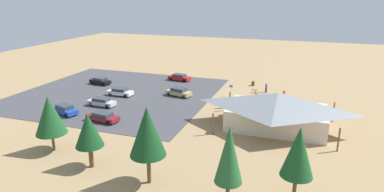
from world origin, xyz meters
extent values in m
plane|color=#9E7F56|center=(0.00, 0.00, 0.00)|extent=(160.00, 160.00, 0.00)
cube|color=#424247|center=(22.01, 3.83, 0.03)|extent=(34.44, 32.54, 0.05)
cube|color=beige|center=(-7.14, 11.08, 1.46)|extent=(12.92, 7.72, 2.92)
pyramid|color=gray|center=(-7.14, 11.08, 3.96)|extent=(15.43, 10.22, 2.07)
cylinder|color=brown|center=(-14.67, 6.15, 1.46)|extent=(0.20, 0.20, 2.92)
cylinder|color=brown|center=(0.39, 6.15, 1.46)|extent=(0.20, 0.20, 2.92)
cylinder|color=brown|center=(-14.67, 16.00, 1.46)|extent=(0.20, 0.20, 2.92)
cylinder|color=brown|center=(0.39, 16.00, 1.46)|extent=(0.20, 0.20, 2.92)
cylinder|color=brown|center=(-0.79, -9.74, 0.45)|extent=(0.60, 0.60, 0.90)
cylinder|color=#99999E|center=(1.82, -1.12, 1.10)|extent=(0.08, 0.08, 2.20)
cube|color=#1959B2|center=(1.82, -1.12, 1.90)|extent=(0.56, 0.04, 0.40)
cylinder|color=brown|center=(-4.70, 29.49, 0.92)|extent=(0.36, 0.36, 1.84)
cone|color=#235B2D|center=(-4.70, 29.49, 4.47)|extent=(2.49, 2.49, 5.26)
cylinder|color=brown|center=(-10.29, 27.85, 1.30)|extent=(0.34, 0.34, 2.60)
cone|color=#194C23|center=(-10.29, 27.85, 4.85)|extent=(2.82, 2.82, 4.50)
cylinder|color=brown|center=(10.28, 28.38, 1.22)|extent=(0.47, 0.47, 2.43)
cone|color=#14421E|center=(10.28, 28.38, 4.23)|extent=(2.95, 2.95, 3.60)
cylinder|color=brown|center=(3.15, 29.17, 1.49)|extent=(0.39, 0.39, 2.98)
cone|color=#14421E|center=(3.15, 29.17, 5.38)|extent=(3.48, 3.48, 4.81)
cylinder|color=brown|center=(16.75, 26.55, 1.09)|extent=(0.30, 0.30, 2.19)
cone|color=#194C23|center=(16.75, 26.55, 4.43)|extent=(3.53, 3.53, 4.48)
torus|color=black|center=(-3.64, 2.24, 0.35)|extent=(0.54, 0.51, 0.70)
torus|color=black|center=(-2.90, 2.93, 0.35)|extent=(0.54, 0.51, 0.70)
cylinder|color=#1E7F38|center=(-3.27, 2.58, 0.47)|extent=(0.70, 0.66, 0.04)
cylinder|color=#1E7F38|center=(-3.40, 2.46, 0.54)|extent=(0.04, 0.04, 0.38)
cube|color=black|center=(-3.40, 2.46, 0.73)|extent=(0.20, 0.20, 0.05)
cylinder|color=#1E7F38|center=(-2.98, 2.86, 0.60)|extent=(0.04, 0.04, 0.49)
cylinder|color=black|center=(-2.98, 2.86, 0.85)|extent=(0.35, 0.37, 0.03)
torus|color=black|center=(-3.69, -2.17, 0.34)|extent=(0.66, 0.27, 0.69)
torus|color=black|center=(-4.67, -1.82, 0.34)|extent=(0.66, 0.27, 0.69)
cylinder|color=silver|center=(-4.18, -1.99, 0.46)|extent=(0.91, 0.35, 0.04)
cylinder|color=silver|center=(-4.01, -2.06, 0.55)|extent=(0.04, 0.04, 0.41)
cube|color=black|center=(-4.01, -2.06, 0.76)|extent=(0.22, 0.14, 0.05)
cylinder|color=silver|center=(-4.57, -1.86, 0.56)|extent=(0.04, 0.04, 0.43)
cylinder|color=black|center=(-4.57, -1.86, 0.77)|extent=(0.19, 0.46, 0.03)
torus|color=black|center=(-1.43, -4.99, 0.33)|extent=(0.55, 0.43, 0.66)
torus|color=black|center=(-2.19, -4.41, 0.33)|extent=(0.55, 0.43, 0.66)
cylinder|color=#722D9E|center=(-1.81, -4.70, 0.44)|extent=(0.72, 0.55, 0.04)
cylinder|color=#722D9E|center=(-1.67, -4.80, 0.51)|extent=(0.04, 0.04, 0.35)
cube|color=black|center=(-1.67, -4.80, 0.68)|extent=(0.21, 0.18, 0.05)
cylinder|color=#722D9E|center=(-2.11, -4.47, 0.55)|extent=(0.04, 0.04, 0.44)
cylinder|color=black|center=(-2.11, -4.47, 0.77)|extent=(0.31, 0.40, 0.03)
torus|color=black|center=(-2.17, -3.07, 0.35)|extent=(0.41, 0.62, 0.70)
torus|color=black|center=(-2.75, -2.16, 0.35)|extent=(0.41, 0.62, 0.70)
cylinder|color=red|center=(-2.46, -2.61, 0.47)|extent=(0.56, 0.85, 0.04)
cylinder|color=red|center=(-2.36, -2.78, 0.54)|extent=(0.04, 0.04, 0.39)
cube|color=black|center=(-2.36, -2.78, 0.74)|extent=(0.17, 0.21, 0.05)
cylinder|color=red|center=(-2.69, -2.25, 0.56)|extent=(0.04, 0.04, 0.42)
cylinder|color=black|center=(-2.69, -2.25, 0.77)|extent=(0.42, 0.29, 0.03)
torus|color=black|center=(-3.17, 1.16, 0.35)|extent=(0.42, 0.59, 0.69)
torus|color=black|center=(-2.60, 0.32, 0.35)|extent=(0.42, 0.59, 0.69)
cylinder|color=orange|center=(-2.89, 0.74, 0.46)|extent=(0.56, 0.79, 0.04)
cylinder|color=orange|center=(-2.99, 0.89, 0.55)|extent=(0.04, 0.04, 0.42)
cube|color=black|center=(-2.99, 0.89, 0.76)|extent=(0.18, 0.21, 0.05)
cylinder|color=orange|center=(-2.66, 0.40, 0.56)|extent=(0.04, 0.04, 0.44)
cylinder|color=black|center=(-2.66, 0.40, 0.78)|extent=(0.42, 0.30, 0.03)
torus|color=black|center=(-4.21, -0.33, 0.37)|extent=(0.75, 0.08, 0.75)
torus|color=black|center=(-5.29, -0.39, 0.37)|extent=(0.75, 0.08, 0.75)
cylinder|color=yellow|center=(-4.75, -0.36, 0.50)|extent=(1.00, 0.09, 0.04)
cylinder|color=yellow|center=(-4.56, -0.35, 0.60)|extent=(0.04, 0.04, 0.45)
cube|color=black|center=(-4.56, -0.35, 0.83)|extent=(0.20, 0.09, 0.05)
cylinder|color=yellow|center=(-5.18, -0.38, 0.61)|extent=(0.04, 0.04, 0.47)
cylinder|color=black|center=(-5.18, -0.38, 0.84)|extent=(0.06, 0.48, 0.03)
torus|color=black|center=(-1.34, 3.27, 0.37)|extent=(0.27, 0.72, 0.75)
torus|color=black|center=(-1.68, 2.23, 0.37)|extent=(0.27, 0.72, 0.75)
cylinder|color=#2347B7|center=(-1.51, 2.75, 0.50)|extent=(0.35, 0.97, 0.04)
cylinder|color=#2347B7|center=(-1.45, 2.94, 0.59)|extent=(0.04, 0.04, 0.43)
cube|color=black|center=(-1.45, 2.94, 0.80)|extent=(0.14, 0.21, 0.05)
cylinder|color=#2347B7|center=(-1.65, 2.33, 0.60)|extent=(0.04, 0.04, 0.46)
cylinder|color=black|center=(-1.65, 2.33, 0.83)|extent=(0.47, 0.18, 0.03)
cube|color=maroon|center=(16.57, 16.72, 0.58)|extent=(4.99, 2.42, 0.63)
cube|color=#2D3842|center=(16.57, 16.72, 1.13)|extent=(2.86, 1.94, 0.46)
cylinder|color=black|center=(18.28, 17.32, 0.37)|extent=(0.66, 0.30, 0.64)
cylinder|color=black|center=(18.08, 15.71, 0.37)|extent=(0.66, 0.30, 0.64)
cylinder|color=black|center=(15.05, 17.72, 0.37)|extent=(0.66, 0.30, 0.64)
cylinder|color=black|center=(14.85, 16.11, 0.37)|extent=(0.66, 0.30, 0.64)
cube|color=#BCBCC1|center=(20.58, 10.96, 0.60)|extent=(4.76, 1.93, 0.65)
cube|color=#2D3842|center=(20.58, 10.96, 1.15)|extent=(2.69, 1.63, 0.46)
cylinder|color=black|center=(22.21, 11.63, 0.37)|extent=(0.65, 0.25, 0.64)
cylinder|color=black|center=(22.14, 10.14, 0.37)|extent=(0.65, 0.25, 0.64)
cylinder|color=black|center=(19.03, 11.78, 0.37)|extent=(0.65, 0.25, 0.64)
cylinder|color=black|center=(18.96, 10.29, 0.37)|extent=(0.65, 0.25, 0.64)
cube|color=#1E42B2|center=(23.68, 16.04, 0.61)|extent=(4.74, 3.03, 0.68)
cube|color=#2D3842|center=(23.68, 16.04, 1.23)|extent=(2.83, 2.24, 0.55)
cylinder|color=black|center=(25.34, 16.33, 0.37)|extent=(0.68, 0.40, 0.64)
cylinder|color=black|center=(24.87, 14.84, 0.37)|extent=(0.68, 0.40, 0.64)
cylinder|color=black|center=(22.49, 17.24, 0.37)|extent=(0.68, 0.40, 0.64)
cylinder|color=black|center=(22.01, 15.75, 0.37)|extent=(0.68, 0.40, 0.64)
cube|color=red|center=(14.54, -8.69, 0.61)|extent=(4.83, 2.48, 0.68)
cube|color=#2D3842|center=(14.54, -8.69, 1.18)|extent=(2.78, 1.98, 0.46)
cylinder|color=black|center=(16.21, -8.08, 0.37)|extent=(0.66, 0.30, 0.64)
cylinder|color=black|center=(15.99, -9.72, 0.37)|extent=(0.66, 0.30, 0.64)
cylinder|color=black|center=(13.10, -7.66, 0.37)|extent=(0.66, 0.30, 0.64)
cylinder|color=black|center=(12.88, -9.29, 0.37)|extent=(0.66, 0.30, 0.64)
cube|color=black|center=(28.60, -0.67, 0.60)|extent=(4.64, 2.65, 0.65)
cube|color=#2D3842|center=(28.60, -0.67, 1.16)|extent=(2.71, 2.05, 0.46)
cylinder|color=black|center=(30.21, -0.20, 0.37)|extent=(0.67, 0.35, 0.64)
cylinder|color=black|center=(29.89, -1.75, 0.37)|extent=(0.67, 0.35, 0.64)
cylinder|color=black|center=(27.31, 0.40, 0.37)|extent=(0.67, 0.35, 0.64)
cylinder|color=black|center=(26.99, -1.14, 0.37)|extent=(0.67, 0.35, 0.64)
cube|color=tan|center=(10.69, 1.65, 0.61)|extent=(4.94, 2.91, 0.67)
cube|color=#2D3842|center=(10.69, 1.65, 1.23)|extent=(2.91, 2.21, 0.57)
cylinder|color=black|center=(12.41, 2.09, 0.37)|extent=(0.67, 0.36, 0.64)
cylinder|color=black|center=(12.03, 0.47, 0.37)|extent=(0.67, 0.36, 0.64)
cylinder|color=black|center=(9.35, 2.82, 0.37)|extent=(0.67, 0.36, 0.64)
cylinder|color=black|center=(8.97, 1.21, 0.37)|extent=(0.67, 0.36, 0.64)
cube|color=white|center=(20.75, 4.86, 0.58)|extent=(4.67, 1.96, 0.63)
cube|color=#2D3842|center=(20.75, 4.86, 1.15)|extent=(2.63, 1.68, 0.51)
cylinder|color=black|center=(22.34, 5.62, 0.37)|extent=(0.65, 0.24, 0.64)
cylinder|color=black|center=(22.30, 4.01, 0.37)|extent=(0.65, 0.24, 0.64)
cylinder|color=black|center=(19.21, 5.71, 0.37)|extent=(0.65, 0.24, 0.64)
cylinder|color=black|center=(19.16, 4.10, 0.37)|extent=(0.65, 0.24, 0.64)
cube|color=#2D3347|center=(1.63, 5.46, 0.40)|extent=(0.27, 0.34, 0.80)
cylinder|color=blue|center=(1.63, 5.46, 1.13)|extent=(0.36, 0.36, 0.65)
sphere|color=tan|center=(1.63, 5.46, 1.58)|extent=(0.24, 0.24, 0.24)
cube|color=#2D3347|center=(-7.25, -2.19, 0.47)|extent=(0.30, 0.36, 0.95)
cylinder|color=red|center=(-7.25, -2.19, 1.24)|extent=(0.36, 0.36, 0.57)
sphere|color=tan|center=(-7.25, -2.19, 1.64)|extent=(0.24, 0.24, 0.24)
cube|color=#2D3347|center=(-3.83, -5.77, 0.43)|extent=(0.32, 0.24, 0.86)
cylinder|color=blue|center=(-3.83, -5.77, 1.21)|extent=(0.36, 0.36, 0.69)
sphere|color=tan|center=(-3.83, -5.77, 1.67)|extent=(0.24, 0.24, 0.24)
camera|label=1|loc=(-10.02, 54.79, 17.65)|focal=31.13mm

